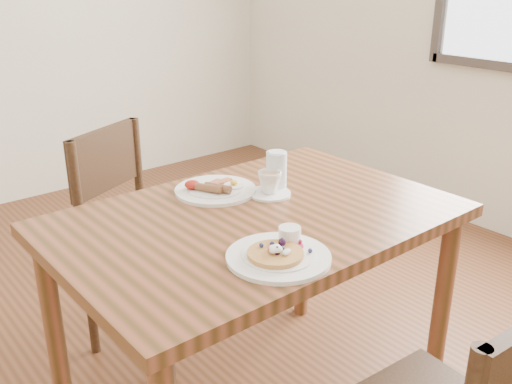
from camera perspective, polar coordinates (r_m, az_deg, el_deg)
dining_table at (r=1.77m, az=0.00°, el=-5.10°), size 1.20×0.80×0.75m
chair_far at (r=2.27m, az=-11.59°, el=-3.65°), size 0.56×0.56×0.88m
pancake_plate at (r=1.46m, az=2.34°, el=-6.15°), size 0.27×0.27×0.06m
breakfast_plate at (r=1.89m, az=-4.16°, el=0.29°), size 0.27×0.27×0.04m
teacup_saucer at (r=1.85m, az=1.36°, el=0.73°), size 0.14×0.14×0.08m
water_glass at (r=1.90m, az=2.05°, el=2.17°), size 0.07×0.07×0.13m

